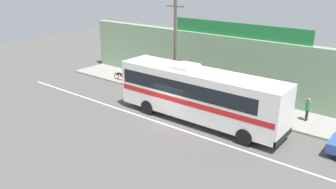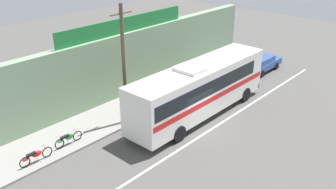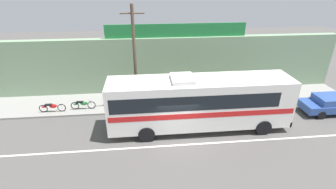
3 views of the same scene
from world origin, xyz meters
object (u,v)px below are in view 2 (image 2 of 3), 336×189
(intercity_bus, at_px, (199,87))
(utility_pole, at_px, (124,64))
(motorcycle_black, at_px, (68,138))
(pedestrian_by_curb, at_px, (132,97))
(parked_car, at_px, (261,63))
(motorcycle_orange, at_px, (35,156))
(pedestrian_near_shop, at_px, (200,64))

(intercity_bus, distance_m, utility_pole, 5.32)
(motorcycle_black, relative_size, pedestrian_by_curb, 1.07)
(motorcycle_black, bearing_deg, utility_pole, -6.01)
(parked_car, xyz_separation_m, motorcycle_black, (-18.69, 2.17, -0.17))
(parked_car, xyz_separation_m, motorcycle_orange, (-20.89, 1.95, -0.17))
(utility_pole, bearing_deg, pedestrian_by_curb, 34.33)
(motorcycle_orange, distance_m, motorcycle_black, 2.21)
(pedestrian_by_curb, bearing_deg, intercity_bus, -54.22)
(intercity_bus, relative_size, parked_car, 2.62)
(intercity_bus, xyz_separation_m, motorcycle_black, (-8.22, 3.22, -1.50))
(utility_pole, bearing_deg, parked_car, -6.78)
(utility_pole, xyz_separation_m, pedestrian_by_curb, (1.37, 0.93, -2.95))
(motorcycle_black, bearing_deg, pedestrian_near_shop, 4.61)
(parked_car, xyz_separation_m, utility_pole, (-14.51, 1.73, 3.37))
(intercity_bus, distance_m, motorcycle_black, 8.96)
(intercity_bus, bearing_deg, utility_pole, 145.49)
(pedestrian_near_shop, bearing_deg, intercity_bus, -143.67)
(pedestrian_by_curb, relative_size, pedestrian_near_shop, 1.08)
(motorcycle_orange, relative_size, pedestrian_near_shop, 1.20)
(intercity_bus, height_order, parked_car, intercity_bus)
(intercity_bus, xyz_separation_m, parked_car, (10.47, 1.06, -1.33))
(intercity_bus, relative_size, motorcycle_black, 6.39)
(motorcycle_black, bearing_deg, intercity_bus, -21.40)
(parked_car, distance_m, motorcycle_black, 18.81)
(parked_car, bearing_deg, intercity_bus, -174.24)
(motorcycle_orange, bearing_deg, pedestrian_near_shop, 4.74)
(utility_pole, relative_size, pedestrian_by_curb, 4.41)
(motorcycle_orange, bearing_deg, utility_pole, -2.02)
(utility_pole, bearing_deg, motorcycle_orange, 177.98)
(motorcycle_orange, xyz_separation_m, pedestrian_near_shop, (16.36, 1.36, 0.51))
(intercity_bus, height_order, motorcycle_black, intercity_bus)
(utility_pole, bearing_deg, motorcycle_black, 173.99)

